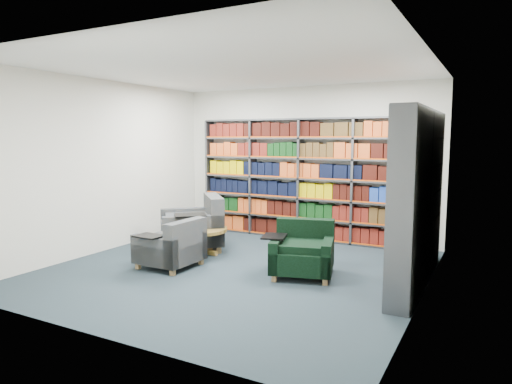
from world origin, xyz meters
The scene contains 7 objects.
room_shell centered at (0.00, 0.00, 1.40)m, with size 5.02×5.02×2.82m.
bookshelf_back centered at (0.00, 2.34, 1.10)m, with size 4.00×0.28×2.20m.
bookshelf_right centered at (2.34, 0.60, 1.10)m, with size 0.28×2.50×2.20m.
chair_teal_left centered at (-1.22, 0.77, 0.36)m, with size 1.39×1.39×0.89m.
chair_green_right centered at (0.91, 0.26, 0.30)m, with size 1.05×0.99×0.73m.
chair_teal_front centered at (-0.86, -0.32, 0.29)m, with size 0.80×0.92×0.71m.
coffee_table centered at (-0.98, 0.50, 0.34)m, with size 0.89×0.89×0.63m.
Camera 1 is at (3.22, -5.42, 1.87)m, focal length 32.00 mm.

